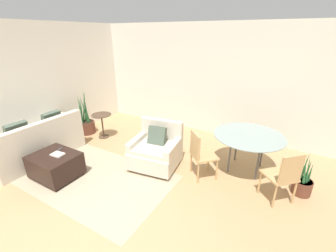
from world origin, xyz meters
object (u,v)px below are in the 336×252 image
object	(u,v)px
tv_remote_primary	(60,149)
potted_plant_small	(303,184)
potted_plant	(86,124)
side_table	(102,121)
ottoman	(56,165)
dining_chair_near_left	(200,152)
dining_chair_near_right	(284,174)
armchair	(156,150)
couch	(36,145)
dining_table	(249,138)
book_stack	(58,154)

from	to	relation	value
tv_remote_primary	potted_plant_small	size ratio (longest dim) A/B	0.22
potted_plant	side_table	xyz separation A→B (m)	(0.58, 0.03, 0.19)
ottoman	dining_chair_near_left	size ratio (longest dim) A/B	0.90
ottoman	dining_chair_near_right	size ratio (longest dim) A/B	0.90
potted_plant_small	dining_chair_near_right	bearing A→B (deg)	-126.12
ottoman	tv_remote_primary	size ratio (longest dim) A/B	4.81
armchair	ottoman	size ratio (longest dim) A/B	1.23
potted_plant_small	armchair	bearing A→B (deg)	-169.50
couch	dining_chair_near_right	bearing A→B (deg)	13.21
tv_remote_primary	dining_table	xyz separation A→B (m)	(3.06, 1.82, 0.21)
book_stack	armchair	bearing A→B (deg)	42.54
tv_remote_primary	side_table	size ratio (longest dim) A/B	0.27
dining_chair_near_right	potted_plant_small	xyz separation A→B (m)	(0.30, 0.41, -0.33)
armchair	potted_plant_small	distance (m)	2.62
ottoman	dining_chair_near_left	xyz separation A→B (m)	(2.30, 1.32, 0.27)
tv_remote_primary	potted_plant_small	world-z (taller)	potted_plant_small
potted_plant	tv_remote_primary	bearing A→B (deg)	-55.99
book_stack	side_table	xyz separation A→B (m)	(-0.57, 1.66, -0.03)
couch	ottoman	bearing A→B (deg)	-13.74
tv_remote_primary	side_table	distance (m)	1.57
ottoman	potted_plant	xyz separation A→B (m)	(-1.08, 1.67, 0.00)
tv_remote_primary	potted_plant	distance (m)	1.80
potted_plant	book_stack	bearing A→B (deg)	-54.80
armchair	book_stack	bearing A→B (deg)	-137.46
dining_table	potted_plant_small	bearing A→B (deg)	-15.34
armchair	side_table	size ratio (longest dim) A/B	1.62
couch	tv_remote_primary	size ratio (longest dim) A/B	10.91
dining_table	dining_chair_near_left	size ratio (longest dim) A/B	1.44
potted_plant_small	dining_table	bearing A→B (deg)	164.66
couch	dining_chair_near_left	world-z (taller)	couch
armchair	side_table	bearing A→B (deg)	167.04
armchair	dining_table	bearing A→B (deg)	25.25
couch	side_table	size ratio (longest dim) A/B	2.97
tv_remote_primary	side_table	xyz separation A→B (m)	(-0.42, 1.51, -0.02)
tv_remote_primary	side_table	world-z (taller)	side_table
tv_remote_primary	dining_table	size ratio (longest dim) A/B	0.13
potted_plant	dining_chair_near_right	world-z (taller)	potted_plant
dining_chair_near_right	potted_plant_small	size ratio (longest dim) A/B	1.20
potted_plant_small	dining_chair_near_left	bearing A→B (deg)	-166.09
armchair	dining_chair_near_left	distance (m)	0.92
couch	book_stack	size ratio (longest dim) A/B	7.73
book_stack	side_table	bearing A→B (deg)	109.05
potted_plant	dining_chair_near_right	size ratio (longest dim) A/B	1.35
dining_chair_near_right	dining_chair_near_left	bearing A→B (deg)	180.00
couch	dining_chair_near_right	world-z (taller)	couch
tv_remote_primary	side_table	bearing A→B (deg)	105.64
dining_chair_near_left	potted_plant_small	bearing A→B (deg)	13.91
book_stack	potted_plant	xyz separation A→B (m)	(-1.15, 1.63, -0.22)
dining_table	dining_chair_near_left	xyz separation A→B (m)	(-0.69, -0.69, -0.16)
armchair	dining_chair_near_left	bearing A→B (deg)	3.96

